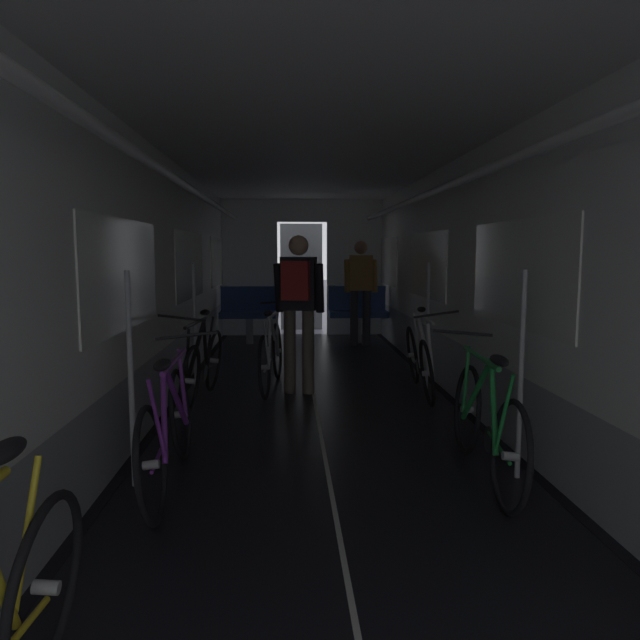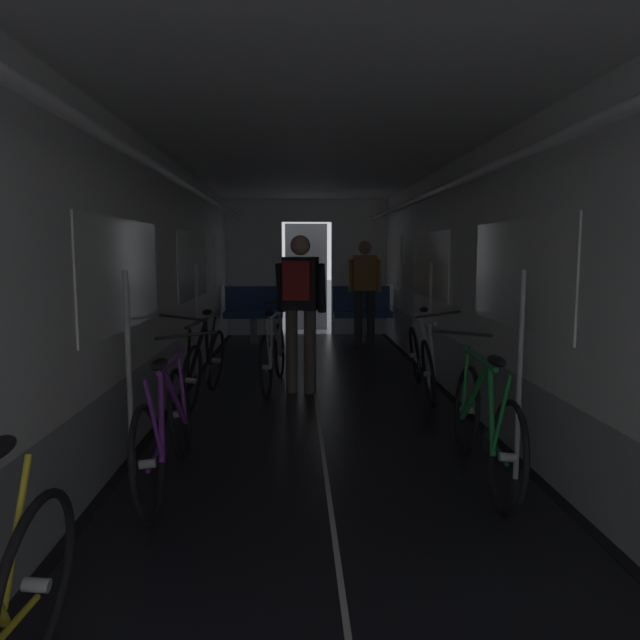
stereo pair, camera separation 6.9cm
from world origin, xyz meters
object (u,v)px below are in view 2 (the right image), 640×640
at_px(bicycle_white, 422,359).
at_px(bicycle_black, 204,365).
at_px(bicycle_purple, 166,429).
at_px(person_standing_near_bench, 365,286).
at_px(bench_seat_far_left, 254,309).
at_px(bench_seat_far_right, 362,309).
at_px(person_cyclist_aisle, 300,299).
at_px(bicycle_silver_in_aisle, 273,354).
at_px(bicycle_green, 484,424).

distance_m(bicycle_white, bicycle_black, 2.27).
height_order(bicycle_purple, person_standing_near_bench, person_standing_near_bench).
bearing_deg(bench_seat_far_left, bench_seat_far_right, 0.00).
bearing_deg(bench_seat_far_right, bicycle_purple, -107.89).
bearing_deg(bicycle_white, bench_seat_far_right, 93.75).
xyz_separation_m(bicycle_purple, person_cyclist_aisle, (0.88, 2.47, 0.63)).
relative_size(bicycle_black, bicycle_silver_in_aisle, 1.00).
bearing_deg(bicycle_black, bicycle_silver_in_aisle, 40.89).
relative_size(bench_seat_far_left, person_standing_near_bench, 0.58).
bearing_deg(bicycle_purple, bicycle_black, 92.32).
bearing_deg(bench_seat_far_left, bicycle_black, -93.34).
bearing_deg(person_standing_near_bench, bicycle_silver_in_aisle, -115.11).
bearing_deg(bench_seat_far_right, bench_seat_far_left, 180.00).
bearing_deg(bicycle_purple, person_standing_near_bench, 70.98).
height_order(bench_seat_far_left, bench_seat_far_right, same).
xyz_separation_m(bicycle_green, bicycle_silver_in_aisle, (-1.50, 2.71, 0.00)).
relative_size(bicycle_purple, bicycle_black, 1.00).
distance_m(bench_seat_far_right, bicycle_white, 3.63).
height_order(bicycle_purple, bicycle_black, same).
bearing_deg(bicycle_green, bicycle_white, 87.74).
bearing_deg(bench_seat_far_left, bicycle_silver_in_aisle, -82.19).
xyz_separation_m(bench_seat_far_right, bicycle_green, (0.14, -5.98, -0.18)).
xyz_separation_m(bicycle_white, bicycle_silver_in_aisle, (-1.59, 0.35, 0.00)).
bearing_deg(bicycle_green, bench_seat_far_left, 108.01).
bearing_deg(bicycle_black, person_cyclist_aisle, 18.09).
bearing_deg(bicycle_purple, bench_seat_far_left, 88.69).
height_order(bicycle_white, person_cyclist_aisle, person_cyclist_aisle).
height_order(person_cyclist_aisle, person_standing_near_bench, same).
distance_m(bicycle_white, bicycle_silver_in_aisle, 1.63).
height_order(bicycle_white, person_standing_near_bench, person_standing_near_bench).
bearing_deg(bicycle_black, bicycle_green, -44.51).
xyz_separation_m(bench_seat_far_right, bicycle_black, (-2.02, -3.85, -0.19)).
xyz_separation_m(bicycle_white, bicycle_purple, (-2.17, -2.39, 0.00)).
height_order(bench_seat_far_right, bicycle_silver_in_aisle, bench_seat_far_right).
distance_m(bench_seat_far_left, bicycle_purple, 6.01).
bearing_deg(bicycle_green, bench_seat_far_right, 91.38).
bearing_deg(bicycle_purple, person_cyclist_aisle, 70.31).
height_order(bicycle_white, bicycle_purple, bicycle_white).
bearing_deg(bench_seat_far_right, person_standing_near_bench, -89.59).
distance_m(bench_seat_far_left, person_standing_near_bench, 1.89).
xyz_separation_m(bench_seat_far_right, bicycle_purple, (-1.94, -6.00, -0.19)).
bearing_deg(bench_seat_far_left, bicycle_white, -60.61).
bearing_deg(bench_seat_far_right, bicycle_silver_in_aisle, -112.48).
distance_m(person_cyclist_aisle, bicycle_silver_in_aisle, 0.75).
height_order(bench_seat_far_left, person_cyclist_aisle, person_cyclist_aisle).
bearing_deg(bicycle_black, bicycle_white, 5.87).
bearing_deg(person_cyclist_aisle, bench_seat_far_left, 101.94).
xyz_separation_m(bench_seat_far_left, person_standing_near_bench, (1.80, -0.38, 0.41)).
bearing_deg(bicycle_silver_in_aisle, bench_seat_far_right, 67.52).
bearing_deg(bicycle_green, bicycle_purple, -179.42).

